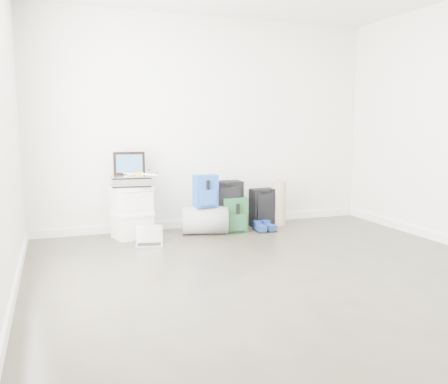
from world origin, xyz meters
name	(u,v)px	position (x,y,z in m)	size (l,w,h in m)	color
ground	(298,285)	(0.00, 0.00, 0.00)	(5.00, 5.00, 0.00)	#373228
room_envelope	(302,77)	(0.00, 0.02, 1.72)	(4.52, 5.02, 2.71)	white
boxes_stack	(132,212)	(-1.05, 2.17, 0.31)	(0.51, 0.46, 0.62)	white
briefcase	(131,181)	(-1.05, 2.17, 0.68)	(0.43, 0.32, 0.13)	#B2B2B7
painting	(129,163)	(-1.05, 2.26, 0.88)	(0.37, 0.08, 0.28)	black
drone	(138,174)	(-0.97, 2.15, 0.77)	(0.41, 0.41, 0.05)	gold
duffel_bag	(205,220)	(-0.17, 2.06, 0.17)	(0.34, 0.34, 0.56)	gray
blue_backpack	(206,192)	(-0.17, 2.03, 0.53)	(0.29, 0.22, 0.39)	#1B4FB3
large_suitcase	(226,206)	(0.12, 2.14, 0.32)	(0.41, 0.27, 0.63)	black
green_backpack	(235,216)	(0.20, 2.03, 0.21)	(0.33, 0.25, 0.44)	#153B22
carry_on	(262,207)	(0.68, 2.23, 0.25)	(0.33, 0.24, 0.50)	black
shoes	(264,228)	(0.57, 1.94, 0.04)	(0.24, 0.27, 0.09)	black
rolled_rug	(279,203)	(0.91, 2.22, 0.30)	(0.19, 0.19, 0.59)	tan
laptop	(149,240)	(-0.93, 1.76, 0.05)	(0.34, 0.28, 0.21)	silver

